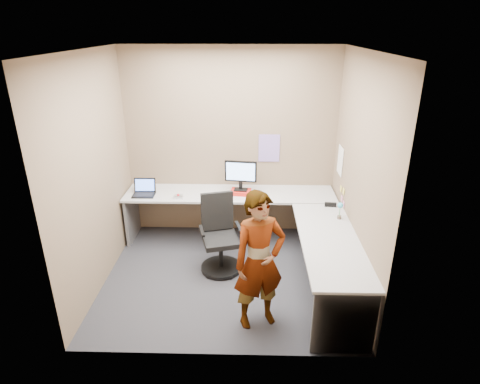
{
  "coord_description": "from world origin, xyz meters",
  "views": [
    {
      "loc": [
        0.28,
        -4.25,
        2.94
      ],
      "look_at": [
        0.16,
        0.25,
        1.05
      ],
      "focal_mm": 30.0,
      "sensor_mm": 36.0,
      "label": 1
    }
  ],
  "objects_px": {
    "monitor": "(241,173)",
    "person": "(259,261)",
    "office_chair": "(220,240)",
    "desk": "(262,221)"
  },
  "relations": [
    {
      "from": "office_chair",
      "to": "person",
      "type": "relative_size",
      "value": 0.66
    },
    {
      "from": "desk",
      "to": "office_chair",
      "type": "relative_size",
      "value": 3.03
    },
    {
      "from": "office_chair",
      "to": "monitor",
      "type": "bearing_deg",
      "value": 57.14
    },
    {
      "from": "office_chair",
      "to": "person",
      "type": "bearing_deg",
      "value": -79.75
    },
    {
      "from": "desk",
      "to": "person",
      "type": "distance_m",
      "value": 1.21
    },
    {
      "from": "monitor",
      "to": "office_chair",
      "type": "distance_m",
      "value": 1.02
    },
    {
      "from": "desk",
      "to": "office_chair",
      "type": "height_order",
      "value": "office_chair"
    },
    {
      "from": "desk",
      "to": "person",
      "type": "relative_size",
      "value": 2.0
    },
    {
      "from": "monitor",
      "to": "person",
      "type": "distance_m",
      "value": 1.82
    },
    {
      "from": "person",
      "to": "office_chair",
      "type": "bearing_deg",
      "value": 93.98
    }
  ]
}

